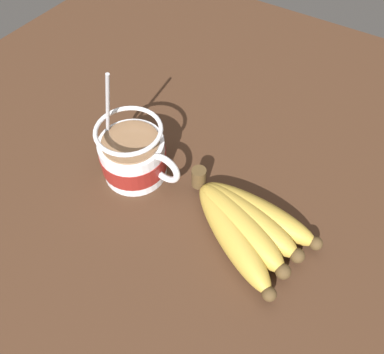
{
  "coord_description": "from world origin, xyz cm",
  "views": [
    {
      "loc": [
        17.68,
        -27.02,
        46.54
      ],
      "look_at": [
        1.54,
        -1.69,
        7.4
      ],
      "focal_mm": 35.0,
      "sensor_mm": 36.0,
      "label": 1
    }
  ],
  "objects": [
    {
      "name": "table",
      "position": [
        0.0,
        0.0,
        1.78
      ],
      "size": [
        103.33,
        103.33,
        3.57
      ],
      "color": "#422819",
      "rests_on": "ground"
    },
    {
      "name": "coffee_mug",
      "position": [
        -7.41,
        -2.73,
        7.1
      ],
      "size": [
        13.1,
        9.23,
        16.7
      ],
      "color": "silver",
      "rests_on": "table"
    },
    {
      "name": "banana_bunch",
      "position": [
        10.33,
        -3.11,
        5.57
      ],
      "size": [
        18.85,
        12.59,
        4.42
      ],
      "color": "#4C381E",
      "rests_on": "table"
    }
  ]
}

